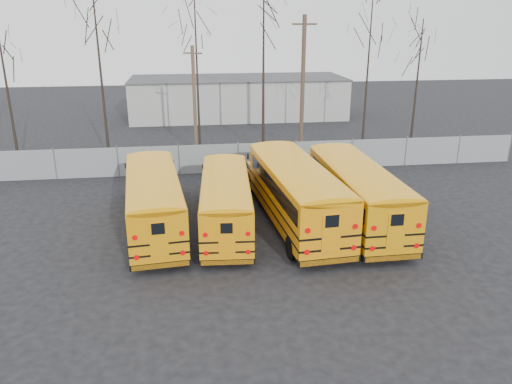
{
  "coord_description": "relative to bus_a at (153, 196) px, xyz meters",
  "views": [
    {
      "loc": [
        -3.16,
        -20.7,
        10.09
      ],
      "look_at": [
        0.04,
        3.17,
        1.6
      ],
      "focal_mm": 35.0,
      "sensor_mm": 36.0,
      "label": 1
    }
  ],
  "objects": [
    {
      "name": "tree_4",
      "position": [
        7.66,
        14.99,
        4.68
      ],
      "size": [
        0.26,
        0.26,
        12.91
      ],
      "primitive_type": "cone",
      "color": "black",
      "rests_on": "ground"
    },
    {
      "name": "tree_2",
      "position": [
        -4.13,
        13.55,
        4.61
      ],
      "size": [
        0.26,
        0.26,
        12.77
      ],
      "primitive_type": "cone",
      "color": "black",
      "rests_on": "ground"
    },
    {
      "name": "tree_1",
      "position": [
        -9.93,
        11.77,
        3.44
      ],
      "size": [
        0.26,
        0.26,
        10.43
      ],
      "primitive_type": "cone",
      "color": "black",
      "rests_on": "ground"
    },
    {
      "name": "bus_d",
      "position": [
        10.15,
        -0.38,
        0.09
      ],
      "size": [
        2.74,
        11.4,
        3.18
      ],
      "rotation": [
        0.0,
        0.0,
        0.01
      ],
      "color": "black",
      "rests_on": "ground"
    },
    {
      "name": "utility_pole_right",
      "position": [
        10.6,
        14.38,
        3.49
      ],
      "size": [
        1.8,
        0.57,
        10.25
      ],
      "rotation": [
        0.0,
        0.0,
        -0.24
      ],
      "color": "#493729",
      "rests_on": "ground"
    },
    {
      "name": "ground",
      "position": [
        5.1,
        -2.7,
        -1.77
      ],
      "size": [
        120.0,
        120.0,
        0.0
      ],
      "primitive_type": "plane",
      "color": "black",
      "rests_on": "ground"
    },
    {
      "name": "utility_pole_left",
      "position": [
        2.35,
        14.11,
        2.41
      ],
      "size": [
        1.38,
        0.65,
        8.14
      ],
      "rotation": [
        0.0,
        0.0,
        -0.39
      ],
      "color": "brown",
      "rests_on": "ground"
    },
    {
      "name": "tree_5",
      "position": [
        14.89,
        12.19,
        4.31
      ],
      "size": [
        0.26,
        0.26,
        12.18
      ],
      "primitive_type": "cone",
      "color": "black",
      "rests_on": "ground"
    },
    {
      "name": "bus_c",
      "position": [
        7.03,
        -0.17,
        0.17
      ],
      "size": [
        3.64,
        12.02,
        3.32
      ],
      "rotation": [
        0.0,
        0.0,
        0.08
      ],
      "color": "black",
      "rests_on": "ground"
    },
    {
      "name": "tree_6",
      "position": [
        18.83,
        12.37,
        3.2
      ],
      "size": [
        0.26,
        0.26,
        9.95
      ],
      "primitive_type": "cone",
      "color": "black",
      "rests_on": "ground"
    },
    {
      "name": "bus_a",
      "position": [
        0.0,
        0.0,
        0.0
      ],
      "size": [
        3.56,
        11.0,
        3.03
      ],
      "rotation": [
        0.0,
        0.0,
        0.1
      ],
      "color": "black",
      "rests_on": "ground"
    },
    {
      "name": "tree_3",
      "position": [
        2.64,
        14.83,
        4.69
      ],
      "size": [
        0.26,
        0.26,
        12.93
      ],
      "primitive_type": "cone",
      "color": "black",
      "rests_on": "ground"
    },
    {
      "name": "bus_b",
      "position": [
        3.52,
        -0.3,
        -0.11
      ],
      "size": [
        2.99,
        10.29,
        2.84
      ],
      "rotation": [
        0.0,
        0.0,
        -0.07
      ],
      "color": "black",
      "rests_on": "ground"
    },
    {
      "name": "fence",
      "position": [
        5.1,
        9.3,
        -0.77
      ],
      "size": [
        40.0,
        0.04,
        2.0
      ],
      "primitive_type": "cube",
      "color": "gray",
      "rests_on": "ground"
    },
    {
      "name": "distant_building",
      "position": [
        7.1,
        29.3,
        0.23
      ],
      "size": [
        22.0,
        8.0,
        4.0
      ],
      "primitive_type": "cube",
      "color": "#9A9A96",
      "rests_on": "ground"
    }
  ]
}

